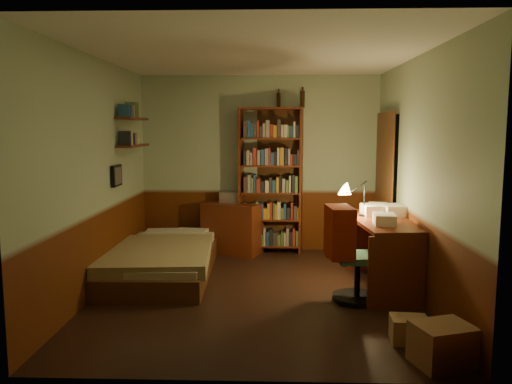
{
  "coord_description": "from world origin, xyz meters",
  "views": [
    {
      "loc": [
        0.19,
        -5.41,
        1.82
      ],
      "look_at": [
        0.0,
        0.25,
        1.1
      ],
      "focal_mm": 35.0,
      "sensor_mm": 36.0,
      "label": 1
    }
  ],
  "objects_px": {
    "desk_lamp": "(365,191)",
    "cardboard_box_a": "(443,345)",
    "bookshelf": "(271,181)",
    "mini_stereo": "(230,197)",
    "cardboard_box_b": "(409,330)",
    "bed": "(162,249)",
    "dresser": "(232,228)",
    "desk": "(381,253)",
    "office_chair": "(358,251)"
  },
  "relations": [
    {
      "from": "bed",
      "to": "cardboard_box_b",
      "type": "height_order",
      "value": "bed"
    },
    {
      "from": "desk",
      "to": "cardboard_box_b",
      "type": "height_order",
      "value": "desk"
    },
    {
      "from": "desk_lamp",
      "to": "cardboard_box_a",
      "type": "distance_m",
      "value": 2.34
    },
    {
      "from": "bookshelf",
      "to": "desk",
      "type": "xyz_separation_m",
      "value": [
        1.27,
        -1.62,
        -0.66
      ]
    },
    {
      "from": "office_chair",
      "to": "cardboard_box_a",
      "type": "distance_m",
      "value": 1.55
    },
    {
      "from": "bookshelf",
      "to": "cardboard_box_a",
      "type": "bearing_deg",
      "value": -61.36
    },
    {
      "from": "bed",
      "to": "cardboard_box_a",
      "type": "xyz_separation_m",
      "value": [
        2.7,
        -2.35,
        -0.16
      ]
    },
    {
      "from": "bookshelf",
      "to": "desk",
      "type": "height_order",
      "value": "bookshelf"
    },
    {
      "from": "bookshelf",
      "to": "desk",
      "type": "distance_m",
      "value": 2.17
    },
    {
      "from": "mini_stereo",
      "to": "desk",
      "type": "xyz_separation_m",
      "value": [
        1.88,
        -1.66,
        -0.42
      ]
    },
    {
      "from": "mini_stereo",
      "to": "cardboard_box_a",
      "type": "relative_size",
      "value": 0.66
    },
    {
      "from": "bed",
      "to": "office_chair",
      "type": "height_order",
      "value": "office_chair"
    },
    {
      "from": "desk",
      "to": "cardboard_box_a",
      "type": "distance_m",
      "value": 1.94
    },
    {
      "from": "bookshelf",
      "to": "cardboard_box_b",
      "type": "distance_m",
      "value": 3.48
    },
    {
      "from": "bookshelf",
      "to": "desk_lamp",
      "type": "xyz_separation_m",
      "value": [
        1.11,
        -1.41,
        0.03
      ]
    },
    {
      "from": "dresser",
      "to": "mini_stereo",
      "type": "xyz_separation_m",
      "value": [
        -0.04,
        0.13,
        0.45
      ]
    },
    {
      "from": "bed",
      "to": "mini_stereo",
      "type": "distance_m",
      "value": 1.53
    },
    {
      "from": "bookshelf",
      "to": "cardboard_box_b",
      "type": "bearing_deg",
      "value": -61.16
    },
    {
      "from": "mini_stereo",
      "to": "dresser",
      "type": "bearing_deg",
      "value": -67.04
    },
    {
      "from": "dresser",
      "to": "cardboard_box_a",
      "type": "height_order",
      "value": "dresser"
    },
    {
      "from": "bookshelf",
      "to": "cardboard_box_a",
      "type": "distance_m",
      "value": 3.9
    },
    {
      "from": "dresser",
      "to": "cardboard_box_b",
      "type": "relative_size",
      "value": 2.72
    },
    {
      "from": "desk",
      "to": "cardboard_box_b",
      "type": "relative_size",
      "value": 4.85
    },
    {
      "from": "bookshelf",
      "to": "cardboard_box_a",
      "type": "relative_size",
      "value": 4.93
    },
    {
      "from": "office_chair",
      "to": "desk",
      "type": "bearing_deg",
      "value": 48.57
    },
    {
      "from": "dresser",
      "to": "desk",
      "type": "relative_size",
      "value": 0.56
    },
    {
      "from": "bed",
      "to": "office_chair",
      "type": "bearing_deg",
      "value": -23.18
    },
    {
      "from": "desk",
      "to": "cardboard_box_b",
      "type": "bearing_deg",
      "value": -98.11
    },
    {
      "from": "cardboard_box_b",
      "to": "bookshelf",
      "type": "bearing_deg",
      "value": 110.97
    },
    {
      "from": "bed",
      "to": "dresser",
      "type": "distance_m",
      "value": 1.36
    },
    {
      "from": "bookshelf",
      "to": "desk_lamp",
      "type": "relative_size",
      "value": 3.59
    },
    {
      "from": "cardboard_box_a",
      "to": "bed",
      "type": "bearing_deg",
      "value": 138.99
    },
    {
      "from": "desk",
      "to": "cardboard_box_a",
      "type": "height_order",
      "value": "desk"
    },
    {
      "from": "bed",
      "to": "bookshelf",
      "type": "distance_m",
      "value": 1.95
    },
    {
      "from": "mini_stereo",
      "to": "desk",
      "type": "relative_size",
      "value": 0.19
    },
    {
      "from": "bed",
      "to": "cardboard_box_b",
      "type": "relative_size",
      "value": 7.17
    },
    {
      "from": "mini_stereo",
      "to": "cardboard_box_b",
      "type": "bearing_deg",
      "value": -54.49
    },
    {
      "from": "mini_stereo",
      "to": "bookshelf",
      "type": "bearing_deg",
      "value": 2.07
    },
    {
      "from": "office_chair",
      "to": "bed",
      "type": "bearing_deg",
      "value": 153.0
    },
    {
      "from": "cardboard_box_a",
      "to": "office_chair",
      "type": "bearing_deg",
      "value": 106.19
    },
    {
      "from": "desk",
      "to": "desk_lamp",
      "type": "height_order",
      "value": "desk_lamp"
    },
    {
      "from": "mini_stereo",
      "to": "cardboard_box_a",
      "type": "xyz_separation_m",
      "value": [
        1.95,
        -3.58,
        -0.65
      ]
    },
    {
      "from": "bookshelf",
      "to": "dresser",
      "type": "bearing_deg",
      "value": -163.61
    },
    {
      "from": "bed",
      "to": "office_chair",
      "type": "xyz_separation_m",
      "value": [
        2.28,
        -0.91,
        0.22
      ]
    },
    {
      "from": "desk_lamp",
      "to": "bookshelf",
      "type": "bearing_deg",
      "value": 116.09
    },
    {
      "from": "cardboard_box_a",
      "to": "dresser",
      "type": "bearing_deg",
      "value": 118.93
    },
    {
      "from": "desk_lamp",
      "to": "office_chair",
      "type": "relative_size",
      "value": 0.54
    },
    {
      "from": "bookshelf",
      "to": "desk_lamp",
      "type": "bearing_deg",
      "value": -44.0
    },
    {
      "from": "desk",
      "to": "bed",
      "type": "bearing_deg",
      "value": 165.53
    },
    {
      "from": "mini_stereo",
      "to": "bookshelf",
      "type": "xyz_separation_m",
      "value": [
        0.61,
        -0.04,
        0.25
      ]
    }
  ]
}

